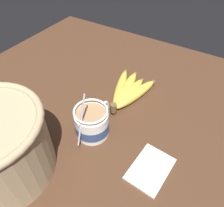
# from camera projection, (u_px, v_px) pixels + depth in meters

# --- Properties ---
(table) EXTENTS (1.10, 1.10, 0.03)m
(table) POSITION_uv_depth(u_px,v_px,m) (94.00, 118.00, 0.69)
(table) COLOR #422819
(table) RESTS_ON ground
(coffee_mug) EXTENTS (0.15, 0.09, 0.16)m
(coffee_mug) POSITION_uv_depth(u_px,v_px,m) (92.00, 123.00, 0.60)
(coffee_mug) COLOR white
(coffee_mug) RESTS_ON table
(banana_bunch) EXTENTS (0.22, 0.15, 0.04)m
(banana_bunch) POSITION_uv_depth(u_px,v_px,m) (128.00, 91.00, 0.73)
(banana_bunch) COLOR brown
(banana_bunch) RESTS_ON table
(napkin) EXTENTS (0.13, 0.09, 0.01)m
(napkin) POSITION_uv_depth(u_px,v_px,m) (150.00, 169.00, 0.54)
(napkin) COLOR beige
(napkin) RESTS_ON table
(small_plate) EXTENTS (0.17, 0.17, 0.01)m
(small_plate) POSITION_uv_depth(u_px,v_px,m) (16.00, 161.00, 0.56)
(small_plate) COLOR white
(small_plate) RESTS_ON table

